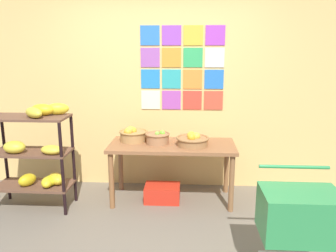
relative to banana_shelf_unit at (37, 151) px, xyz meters
name	(u,v)px	position (x,y,z in m)	size (l,w,h in m)	color
ground	(145,250)	(1.33, -0.80, -0.69)	(9.18, 9.18, 0.00)	#6E6556
back_wall_with_art	(160,88)	(1.33, 0.81, 0.64)	(4.91, 0.07, 2.64)	#EDC06F
banana_shelf_unit	(37,151)	(0.00, 0.00, 0.00)	(0.87, 0.43, 1.22)	black
display_table	(172,151)	(1.52, 0.30, -0.07)	(1.49, 0.66, 0.71)	#8E5C38
fruit_basket_back_right	(193,140)	(1.77, 0.25, 0.09)	(0.38, 0.38, 0.16)	#9C6D41
fruit_basket_back_left	(158,138)	(1.35, 0.30, 0.10)	(0.29, 0.29, 0.16)	#A16E48
fruit_basket_right	(133,134)	(1.04, 0.40, 0.11)	(0.35, 0.35, 0.19)	#AC7E48
produce_crate_under_table	(162,193)	(1.41, 0.26, -0.59)	(0.43, 0.31, 0.20)	red
shopping_cart	(300,218)	(2.60, -1.10, -0.17)	(0.61, 0.47, 0.88)	black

